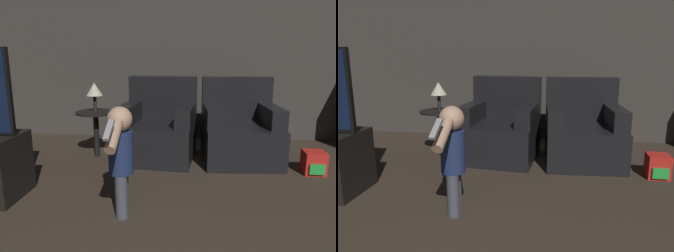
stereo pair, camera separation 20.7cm
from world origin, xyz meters
The scene contains 7 objects.
wall_back centered at (0.00, 4.50, 1.30)m, with size 8.40×0.05×2.60m.
armchair_left centered at (-0.34, 3.59, 0.31)m, with size 0.85×0.87×0.89m.
armchair_right centered at (0.55, 3.59, 0.31)m, with size 0.85×0.87×0.89m.
person_toddler centered at (-0.44, 2.21, 0.47)m, with size 0.18×0.55×0.80m.
toy_backpack centered at (1.23, 3.20, 0.11)m, with size 0.20×0.22×0.22m.
side_table centered at (-1.04, 3.53, 0.42)m, with size 0.44×0.44×0.52m.
lamp centered at (-1.04, 3.53, 0.76)m, with size 0.18×0.18×0.32m.
Camera 1 is at (0.10, 0.05, 1.17)m, focal length 35.00 mm.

